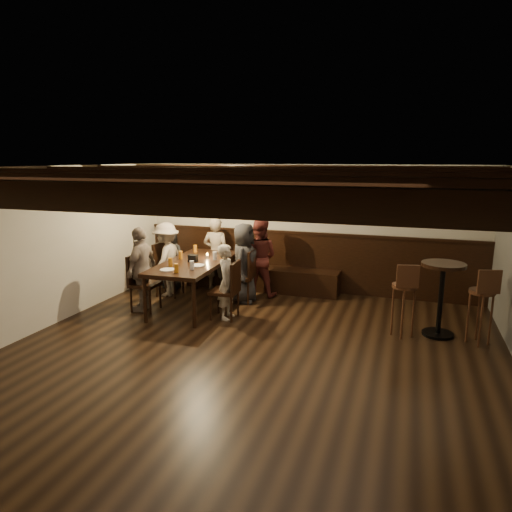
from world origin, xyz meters
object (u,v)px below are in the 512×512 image
(person_left_near, at_px, (167,259))
(person_bench_centre, at_px, (216,254))
(chair_left_far, at_px, (145,293))
(person_bench_left, at_px, (170,258))
(person_right_near, at_px, (244,263))
(high_top_table, at_px, (442,288))
(dining_table, at_px, (194,265))
(person_right_far, at_px, (227,282))
(chair_left_near, at_px, (169,279))
(bar_stool_left, at_px, (403,309))
(person_bench_right, at_px, (259,258))
(bar_stool_right, at_px, (480,316))
(chair_right_near, at_px, (243,286))
(person_left_far, at_px, (142,269))
(chair_right_far, at_px, (226,301))

(person_left_near, bearing_deg, person_bench_centre, 128.66)
(person_bench_centre, distance_m, person_left_near, 0.96)
(chair_left_far, distance_m, person_bench_left, 1.40)
(person_right_near, bearing_deg, high_top_table, -103.39)
(person_bench_left, relative_size, person_left_near, 0.89)
(chair_left_far, relative_size, person_bench_left, 0.78)
(dining_table, height_order, chair_left_far, chair_left_far)
(dining_table, bearing_deg, person_right_far, -30.96)
(dining_table, bearing_deg, chair_left_near, 148.02)
(person_right_near, relative_size, high_top_table, 1.31)
(chair_left_near, bearing_deg, bar_stool_left, 77.26)
(dining_table, xyz_separation_m, chair_left_far, (-0.70, -0.49, -0.44))
(person_bench_right, relative_size, person_left_near, 1.05)
(person_left_near, height_order, high_top_table, person_left_near)
(bar_stool_left, bearing_deg, chair_left_far, 170.22)
(person_bench_left, relative_size, person_right_far, 1.02)
(person_left_near, height_order, person_right_near, person_right_near)
(person_right_far, bearing_deg, chair_left_near, 58.54)
(bar_stool_right, bearing_deg, person_left_near, 155.68)
(person_right_near, bearing_deg, chair_right_near, 90.00)
(high_top_table, height_order, bar_stool_right, bar_stool_right)
(person_left_near, relative_size, person_left_far, 0.97)
(dining_table, xyz_separation_m, chair_right_near, (0.70, 0.49, -0.44))
(chair_left_near, relative_size, person_left_near, 0.72)
(dining_table, xyz_separation_m, chair_left_near, (-0.74, 0.41, -0.42))
(chair_left_far, bearing_deg, person_bench_right, 129.81)
(dining_table, xyz_separation_m, person_bench_centre, (-0.05, 1.05, -0.02))
(person_bench_left, xyz_separation_m, person_right_far, (1.72, -1.26, -0.01))
(person_left_near, distance_m, person_right_near, 1.50)
(chair_right_near, bearing_deg, person_bench_centre, 50.19)
(person_right_near, bearing_deg, chair_right_far, 178.06)
(chair_left_far, bearing_deg, high_top_table, 91.80)
(chair_left_near, bearing_deg, person_bench_left, -158.28)
(person_right_near, distance_m, person_right_far, 0.91)
(person_bench_left, xyz_separation_m, bar_stool_left, (4.38, -1.16, -0.20))
(chair_left_near, height_order, person_right_near, person_right_near)
(chair_right_near, xyz_separation_m, bar_stool_left, (2.73, -0.79, 0.12))
(person_bench_centre, distance_m, person_right_near, 0.96)
(bar_stool_right, bearing_deg, chair_left_near, 155.62)
(person_bench_centre, bearing_deg, chair_right_near, 140.19)
(person_bench_right, xyz_separation_m, person_left_far, (-1.58, -1.43, -0.01))
(chair_left_near, distance_m, person_right_far, 1.75)
(dining_table, xyz_separation_m, person_bench_left, (-0.95, 0.85, -0.11))
(person_left_near, relative_size, high_top_table, 1.27)
(person_left_far, bearing_deg, bar_stool_left, 89.54)
(person_right_far, bearing_deg, person_bench_centre, 26.57)
(chair_right_far, xyz_separation_m, person_right_far, (0.03, 0.00, 0.32))
(chair_left_far, height_order, person_left_near, person_left_near)
(dining_table, relative_size, chair_left_far, 2.28)
(chair_right_near, relative_size, person_bench_right, 0.66)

